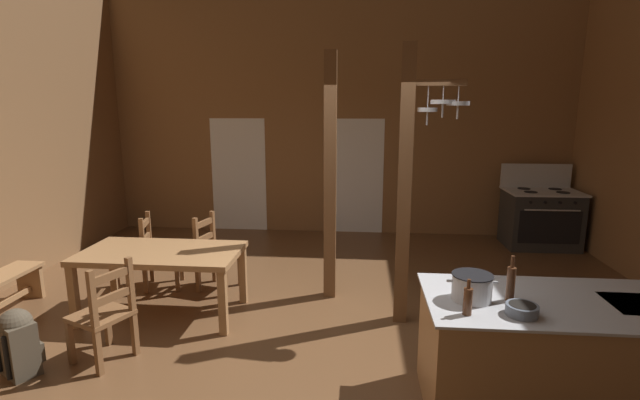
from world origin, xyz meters
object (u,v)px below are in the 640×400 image
(backpack, at_px, (18,340))
(ladderback_chair_at_table_end, at_px, (158,253))
(kitchen_island, at_px, (570,358))
(ladderback_chair_near_window, at_px, (104,314))
(dining_table, at_px, (162,258))
(ladderback_chair_by_post, at_px, (215,254))
(bottle_tall_on_counter, at_px, (511,283))
(bottle_short_on_counter, at_px, (468,301))
(mixing_bowl_on_counter, at_px, (522,310))
(stove_range, at_px, (540,218))
(stockpot_on_counter, at_px, (472,287))

(backpack, bearing_deg, ladderback_chair_at_table_end, 79.55)
(kitchen_island, distance_m, ladderback_chair_near_window, 3.85)
(dining_table, bearing_deg, kitchen_island, -19.87)
(dining_table, xyz_separation_m, ladderback_chair_at_table_end, (-0.39, 0.76, -0.20))
(ladderback_chair_near_window, relative_size, ladderback_chair_by_post, 1.00)
(bottle_tall_on_counter, bearing_deg, bottle_short_on_counter, -143.99)
(ladderback_chair_at_table_end, relative_size, mixing_bowl_on_counter, 4.47)
(ladderback_chair_by_post, xyz_separation_m, backpack, (-1.10, -2.00, -0.14))
(ladderback_chair_at_table_end, bearing_deg, bottle_short_on_counter, -36.23)
(stove_range, relative_size, mixing_bowl_on_counter, 6.21)
(stove_range, height_order, stockpot_on_counter, stove_range)
(stove_range, distance_m, ladderback_chair_by_post, 5.22)
(dining_table, bearing_deg, ladderback_chair_near_window, -97.06)
(ladderback_chair_at_table_end, relative_size, bottle_tall_on_counter, 2.81)
(stove_range, bearing_deg, ladderback_chair_near_window, -142.93)
(bottle_tall_on_counter, bearing_deg, ladderback_chair_at_table_end, 149.51)
(ladderback_chair_near_window, xyz_separation_m, bottle_tall_on_counter, (3.35, -0.41, 0.58))
(stockpot_on_counter, bearing_deg, dining_table, 154.97)
(dining_table, xyz_separation_m, bottle_short_on_counter, (2.87, -1.63, 0.35))
(dining_table, bearing_deg, bottle_short_on_counter, -29.55)
(kitchen_island, height_order, stove_range, stove_range)
(ladderback_chair_at_table_end, height_order, bottle_tall_on_counter, bottle_tall_on_counter)
(stockpot_on_counter, distance_m, bottle_tall_on_counter, 0.28)
(ladderback_chair_at_table_end, distance_m, mixing_bowl_on_counter, 4.36)
(bottle_short_on_counter, bearing_deg, kitchen_island, 18.77)
(stockpot_on_counter, xyz_separation_m, bottle_short_on_counter, (-0.08, -0.25, 0.00))
(ladderback_chair_by_post, height_order, bottle_short_on_counter, bottle_short_on_counter)
(mixing_bowl_on_counter, height_order, bottle_tall_on_counter, bottle_tall_on_counter)
(kitchen_island, height_order, backpack, kitchen_island)
(ladderback_chair_near_window, relative_size, bottle_short_on_counter, 3.78)
(ladderback_chair_at_table_end, bearing_deg, kitchen_island, -27.15)
(ladderback_chair_by_post, bearing_deg, ladderback_chair_near_window, -104.71)
(stove_range, bearing_deg, stockpot_on_counter, -116.07)
(ladderback_chair_at_table_end, distance_m, stockpot_on_counter, 4.01)
(dining_table, relative_size, bottle_tall_on_counter, 5.05)
(backpack, distance_m, stockpot_on_counter, 3.78)
(ladderback_chair_at_table_end, bearing_deg, backpack, -100.45)
(stove_range, bearing_deg, dining_table, -149.72)
(backpack, bearing_deg, ladderback_chair_near_window, 22.51)
(kitchen_island, xyz_separation_m, ladderback_chair_near_window, (-3.83, 0.38, 0.00))
(bottle_tall_on_counter, bearing_deg, ladderback_chair_by_post, 143.41)
(ladderback_chair_near_window, distance_m, bottle_short_on_counter, 3.11)
(ladderback_chair_by_post, bearing_deg, ladderback_chair_at_table_end, -178.84)
(backpack, relative_size, bottle_tall_on_counter, 1.76)
(ladderback_chair_at_table_end, relative_size, backpack, 1.59)
(ladderback_chair_by_post, bearing_deg, bottle_tall_on_counter, -36.59)
(dining_table, relative_size, ladderback_chair_at_table_end, 1.80)
(ladderback_chair_near_window, bearing_deg, dining_table, 82.94)
(ladderback_chair_by_post, height_order, stockpot_on_counter, stockpot_on_counter)
(stove_range, xyz_separation_m, mixing_bowl_on_counter, (-1.85, -4.57, 0.45))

